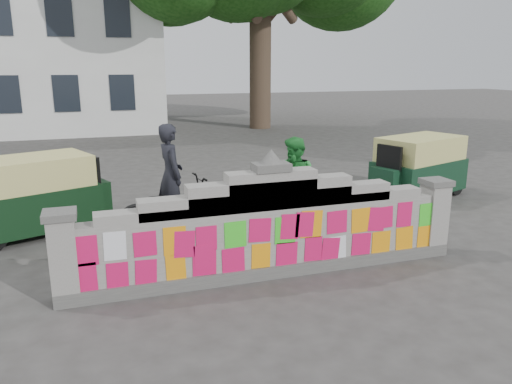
# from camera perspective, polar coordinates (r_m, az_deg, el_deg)

# --- Properties ---
(ground) EXTENTS (100.00, 100.00, 0.00)m
(ground) POSITION_cam_1_polar(r_m,az_deg,el_deg) (8.03, 1.64, -9.38)
(ground) COLOR #383533
(ground) RESTS_ON ground
(parapet_wall) EXTENTS (6.48, 0.44, 2.01)m
(parapet_wall) POSITION_cam_1_polar(r_m,az_deg,el_deg) (7.75, 1.70, -4.31)
(parapet_wall) COLOR #4C4C49
(parapet_wall) RESTS_ON ground
(cyclist_bike) EXTENTS (2.26, 1.09, 1.14)m
(cyclist_bike) POSITION_cam_1_polar(r_m,az_deg,el_deg) (9.73, -9.56, -1.72)
(cyclist_bike) COLOR black
(cyclist_bike) RESTS_ON ground
(cyclist_rider) EXTENTS (0.57, 0.77, 1.93)m
(cyclist_rider) POSITION_cam_1_polar(r_m,az_deg,el_deg) (9.63, -9.65, 0.54)
(cyclist_rider) COLOR black
(cyclist_rider) RESTS_ON ground
(pedestrian) EXTENTS (0.98, 1.10, 1.86)m
(pedestrian) POSITION_cam_1_polar(r_m,az_deg,el_deg) (9.94, 4.48, 0.93)
(pedestrian) COLOR green
(pedestrian) RESTS_ON ground
(rickshaw_left) EXTENTS (2.82, 2.05, 1.52)m
(rickshaw_left) POSITION_cam_1_polar(r_m,az_deg,el_deg) (10.59, -23.88, -0.23)
(rickshaw_left) COLOR black
(rickshaw_left) RESTS_ON ground
(rickshaw_right) EXTENTS (2.80, 1.95, 1.51)m
(rickshaw_right) POSITION_cam_1_polar(r_m,az_deg,el_deg) (13.07, 17.98, 2.85)
(rickshaw_right) COLOR black
(rickshaw_right) RESTS_ON ground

